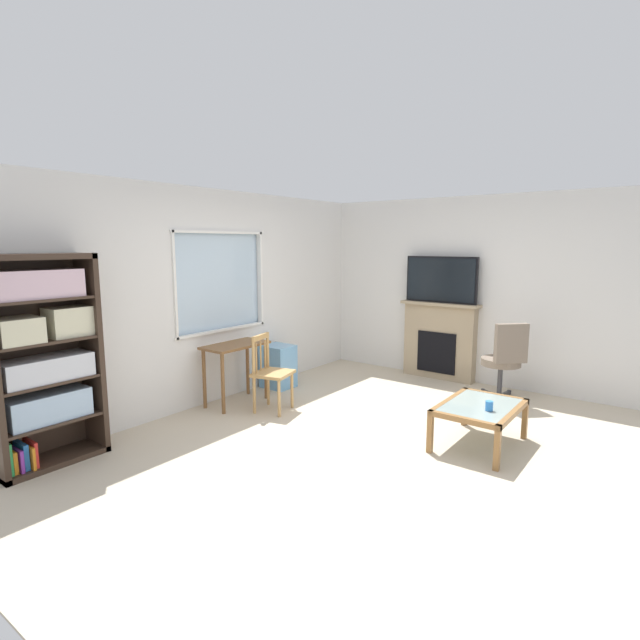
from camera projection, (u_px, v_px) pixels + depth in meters
ground at (368, 440)px, 4.89m from camera, size 6.35×5.50×0.02m
wall_back_with_window at (214, 298)px, 6.03m from camera, size 5.35×0.15×2.60m
wall_right at (472, 290)px, 6.84m from camera, size 0.12×4.70×2.60m
bookshelf at (42, 355)px, 4.23m from camera, size 0.90×0.38×1.86m
desk_under_window at (235, 356)px, 5.93m from camera, size 0.82×0.43×0.74m
wooden_chair at (270, 372)px, 5.69m from camera, size 0.51×0.49×0.90m
plastic_drawer_unit at (278, 366)px, 6.65m from camera, size 0.35×0.40×0.58m
fireplace at (439, 340)px, 7.07m from camera, size 0.26×1.14×1.11m
tv at (441, 280)px, 6.92m from camera, size 0.06×1.05×0.66m
office_chair at (505, 358)px, 6.02m from camera, size 0.63×0.60×1.00m
coffee_table at (480, 410)px, 4.70m from camera, size 0.93×0.67×0.41m
sippy_cup at (489, 406)px, 4.52m from camera, size 0.07×0.07×0.09m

